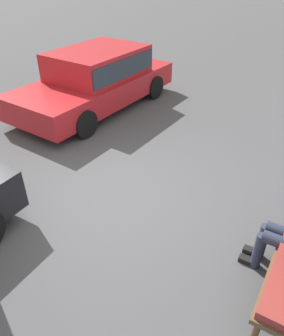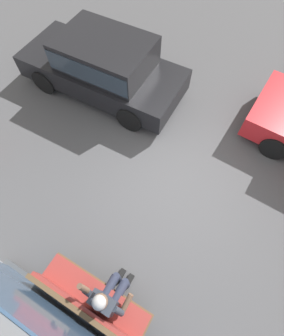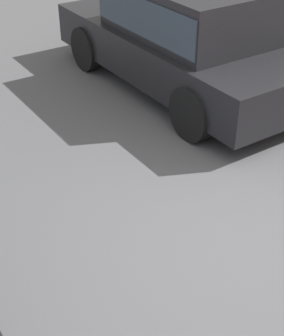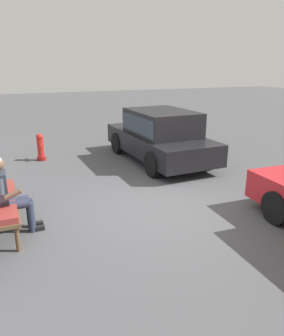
{
  "view_description": "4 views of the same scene",
  "coord_description": "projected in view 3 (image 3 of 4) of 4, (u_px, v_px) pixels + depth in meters",
  "views": [
    {
      "loc": [
        3.2,
        2.6,
        3.32
      ],
      "look_at": [
        0.22,
        0.77,
        1.01
      ],
      "focal_mm": 35.0,
      "sensor_mm": 36.0,
      "label": 1
    },
    {
      "loc": [
        -0.56,
        2.6,
        5.22
      ],
      "look_at": [
        0.64,
        0.54,
        0.91
      ],
      "focal_mm": 28.0,
      "sensor_mm": 36.0,
      "label": 2
    },
    {
      "loc": [
        -2.51,
        2.6,
        3.1
      ],
      "look_at": [
        0.47,
        0.72,
        0.78
      ],
      "focal_mm": 55.0,
      "sensor_mm": 36.0,
      "label": 3
    },
    {
      "loc": [
        -5.46,
        2.6,
        2.73
      ],
      "look_at": [
        0.23,
        0.17,
        0.78
      ],
      "focal_mm": 35.0,
      "sensor_mm": 36.0,
      "label": 4
    }
  ],
  "objects": [
    {
      "name": "ground_plane",
      "position": [
        237.0,
        241.0,
        4.64
      ],
      "size": [
        60.0,
        60.0,
        0.0
      ],
      "primitive_type": "plane",
      "color": "#4C4C4F"
    },
    {
      "name": "parked_car_mid",
      "position": [
        186.0,
        32.0,
        6.97
      ],
      "size": [
        4.2,
        1.92,
        1.5
      ],
      "color": "black",
      "rests_on": "ground_plane"
    }
  ]
}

